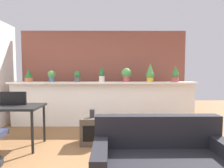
{
  "coord_description": "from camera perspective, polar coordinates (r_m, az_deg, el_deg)",
  "views": [
    {
      "loc": [
        0.21,
        -2.28,
        1.32
      ],
      "look_at": [
        0.23,
        1.31,
        1.1
      ],
      "focal_mm": 27.54,
      "sensor_mm": 36.0,
      "label": 1
    }
  ],
  "objects": [
    {
      "name": "vase_on_shelf",
      "position": [
        3.27,
        -6.62,
        -9.67
      ],
      "size": [
        0.09,
        0.09,
        0.15
      ],
      "primitive_type": "cylinder",
      "color": "#2D2D33",
      "rests_on": "side_cube_shelf"
    },
    {
      "name": "divider_wall",
      "position": [
        4.36,
        -3.06,
        -6.84
      ],
      "size": [
        4.57,
        0.16,
        1.07
      ],
      "primitive_type": "cube",
      "color": "white",
      "rests_on": "ground"
    },
    {
      "name": "couch",
      "position": [
        2.22,
        16.49,
        -24.59
      ],
      "size": [
        1.57,
        0.77,
        0.8
      ],
      "color": "black",
      "rests_on": "ground"
    },
    {
      "name": "potted_plant_4",
      "position": [
        4.26,
        4.8,
        3.32
      ],
      "size": [
        0.25,
        0.25,
        0.34
      ],
      "color": "#B7474C",
      "rests_on": "plant_shelf"
    },
    {
      "name": "tv_monitor",
      "position": [
        3.6,
        -29.95,
        -4.13
      ],
      "size": [
        0.46,
        0.04,
        0.24
      ],
      "primitive_type": "cube",
      "color": "black",
      "rests_on": "desk"
    },
    {
      "name": "potted_plant_0",
      "position": [
        4.74,
        -25.9,
        2.58
      ],
      "size": [
        0.19,
        0.19,
        0.31
      ],
      "color": "#C66B42",
      "rests_on": "plant_shelf"
    },
    {
      "name": "desk",
      "position": [
        3.57,
        -30.75,
        -7.55
      ],
      "size": [
        1.1,
        0.6,
        0.75
      ],
      "color": "black",
      "rests_on": "ground"
    },
    {
      "name": "potted_plant_6",
      "position": [
        4.51,
        20.3,
        3.01
      ],
      "size": [
        0.17,
        0.17,
        0.4
      ],
      "color": "#B7474C",
      "rests_on": "plant_shelf"
    },
    {
      "name": "side_cube_shelf",
      "position": [
        3.38,
        -6.68,
        -14.95
      ],
      "size": [
        0.4,
        0.41,
        0.5
      ],
      "color": "#4C4238",
      "rests_on": "ground"
    },
    {
      "name": "plant_shelf",
      "position": [
        4.25,
        -3.12,
        0.46
      ],
      "size": [
        4.57,
        0.36,
        0.04
      ],
      "primitive_type": "cube",
      "color": "white",
      "rests_on": "divider_wall"
    },
    {
      "name": "potted_plant_5",
      "position": [
        4.31,
        12.55,
        3.54
      ],
      "size": [
        0.2,
        0.2,
        0.45
      ],
      "color": "gold",
      "rests_on": "plant_shelf"
    },
    {
      "name": "brick_wall_behind",
      "position": [
        4.89,
        -2.76,
        2.71
      ],
      "size": [
        4.57,
        0.1,
        2.5
      ],
      "primitive_type": "cube",
      "color": "brown",
      "rests_on": "ground"
    },
    {
      "name": "potted_plant_3",
      "position": [
        4.24,
        -3.43,
        3.34
      ],
      "size": [
        0.14,
        0.14,
        0.41
      ],
      "color": "silver",
      "rests_on": "plant_shelf"
    },
    {
      "name": "potted_plant_2",
      "position": [
        4.35,
        -11.42,
        2.59
      ],
      "size": [
        0.17,
        0.17,
        0.27
      ],
      "color": "#4C4C51",
      "rests_on": "plant_shelf"
    },
    {
      "name": "potted_plant_1",
      "position": [
        4.45,
        -19.4,
        2.69
      ],
      "size": [
        0.18,
        0.18,
        0.28
      ],
      "color": "#386B84",
      "rests_on": "plant_shelf"
    }
  ]
}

